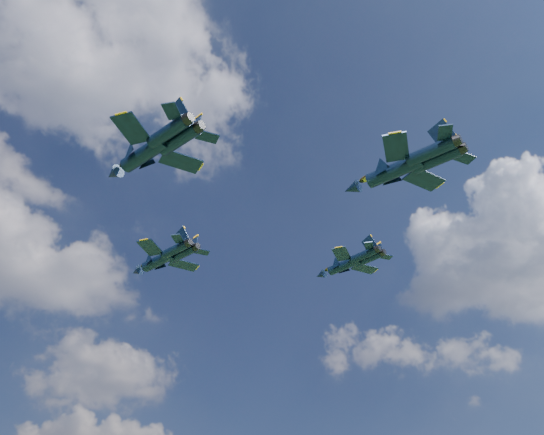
{
  "coord_description": "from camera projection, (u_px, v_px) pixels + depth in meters",
  "views": [
    {
      "loc": [
        -36.58,
        -70.51,
        14.04
      ],
      "look_at": [
        -7.0,
        -4.41,
        63.83
      ],
      "focal_mm": 40.0,
      "sensor_mm": 36.0,
      "label": 1
    }
  ],
  "objects": [
    {
      "name": "jet_right",
      "position": [
        342.0,
        266.0,
        103.06
      ],
      "size": [
        10.55,
        14.55,
        3.46
      ],
      "rotation": [
        0.0,
        0.0,
        0.41
      ],
      "color": "black"
    },
    {
      "name": "jet_left",
      "position": [
        142.0,
        155.0,
        74.44
      ],
      "size": [
        12.61,
        17.23,
        4.13
      ],
      "rotation": [
        0.0,
        0.0,
        0.45
      ],
      "color": "black"
    },
    {
      "name": "jet_lead",
      "position": [
        157.0,
        261.0,
        100.9
      ],
      "size": [
        11.73,
        16.02,
        3.84
      ],
      "rotation": [
        0.0,
        0.0,
        0.45
      ],
      "color": "black"
    },
    {
      "name": "jet_slot",
      "position": [
        391.0,
        172.0,
        79.55
      ],
      "size": [
        13.17,
        17.7,
        4.3
      ],
      "rotation": [
        0.0,
        0.0,
        0.51
      ],
      "color": "black"
    }
  ]
}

